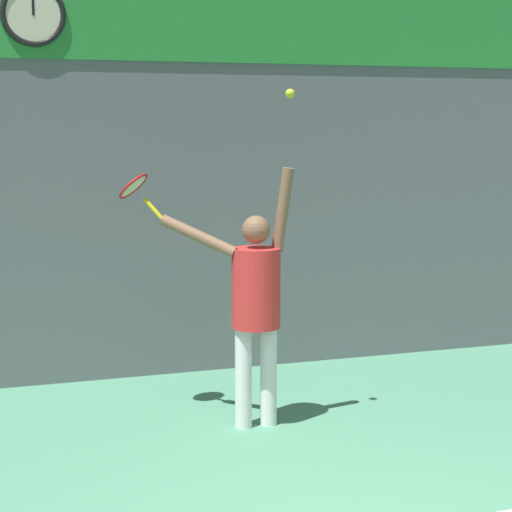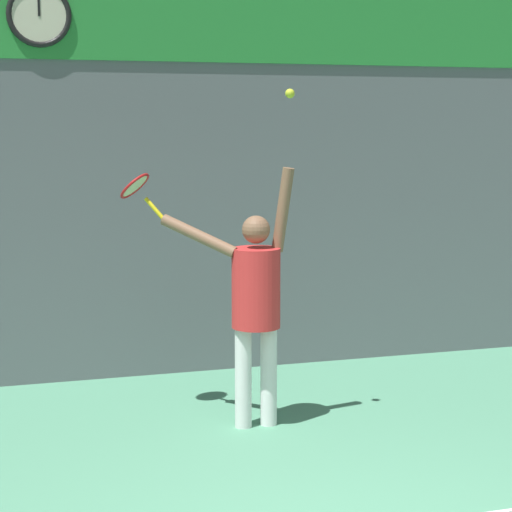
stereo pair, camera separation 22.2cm
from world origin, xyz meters
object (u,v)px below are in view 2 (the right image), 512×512
object	(u,v)px
tennis_player	(255,296)
tennis_racket	(137,188)
scoreboard_clock	(39,15)
tennis_ball	(290,94)

from	to	relation	value
tennis_player	tennis_racket	size ratio (longest dim) A/B	5.18
scoreboard_clock	tennis_racket	size ratio (longest dim) A/B	1.42
scoreboard_clock	tennis_racket	xyz separation A→B (m)	(0.63, -1.15, -1.43)
tennis_racket	tennis_ball	bearing A→B (deg)	-31.66
scoreboard_clock	tennis_player	distance (m)	3.14
tennis_racket	tennis_player	bearing A→B (deg)	-31.87
scoreboard_clock	tennis_ball	world-z (taller)	scoreboard_clock
scoreboard_clock	tennis_player	world-z (taller)	scoreboard_clock
tennis_player	tennis_ball	world-z (taller)	tennis_ball
scoreboard_clock	tennis_racket	world-z (taller)	scoreboard_clock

